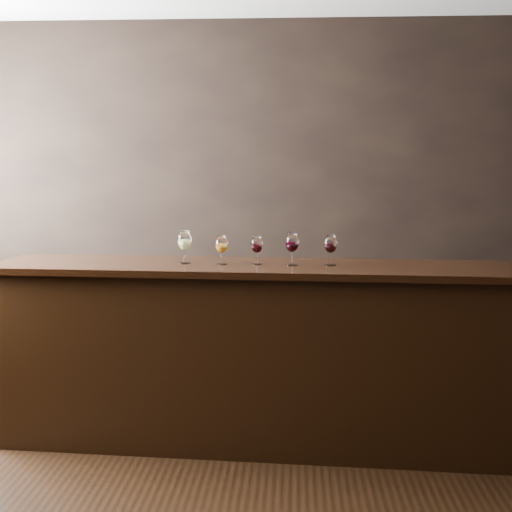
{
  "coord_description": "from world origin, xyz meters",
  "views": [
    {
      "loc": [
        0.49,
        -3.2,
        1.66
      ],
      "look_at": [
        0.26,
        1.06,
        1.16
      ],
      "focal_mm": 50.0,
      "sensor_mm": 36.0,
      "label": 1
    }
  ],
  "objects_px": {
    "glass_white": "(185,241)",
    "glass_red_a": "(257,245)",
    "glass_red_c": "(331,245)",
    "bar_counter": "(251,357)",
    "glass_amber": "(221,245)",
    "back_bar_shelf": "(272,343)",
    "glass_red_b": "(292,243)"
  },
  "relations": [
    {
      "from": "glass_white",
      "to": "glass_red_a",
      "type": "distance_m",
      "value": 0.44
    },
    {
      "from": "glass_red_a",
      "to": "glass_red_c",
      "type": "relative_size",
      "value": 0.92
    },
    {
      "from": "bar_counter",
      "to": "glass_red_a",
      "type": "relative_size",
      "value": 17.85
    },
    {
      "from": "glass_white",
      "to": "glass_amber",
      "type": "bearing_deg",
      "value": -10.54
    },
    {
      "from": "bar_counter",
      "to": "back_bar_shelf",
      "type": "height_order",
      "value": "bar_counter"
    },
    {
      "from": "back_bar_shelf",
      "to": "glass_white",
      "type": "relative_size",
      "value": 10.68
    },
    {
      "from": "glass_white",
      "to": "glass_red_c",
      "type": "distance_m",
      "value": 0.89
    },
    {
      "from": "glass_red_c",
      "to": "bar_counter",
      "type": "bearing_deg",
      "value": 177.41
    },
    {
      "from": "bar_counter",
      "to": "glass_amber",
      "type": "relative_size",
      "value": 17.51
    },
    {
      "from": "glass_white",
      "to": "glass_amber",
      "type": "xyz_separation_m",
      "value": [
        0.23,
        -0.04,
        -0.02
      ]
    },
    {
      "from": "bar_counter",
      "to": "glass_red_b",
      "type": "bearing_deg",
      "value": -2.94
    },
    {
      "from": "glass_amber",
      "to": "glass_red_a",
      "type": "bearing_deg",
      "value": 4.76
    },
    {
      "from": "bar_counter",
      "to": "back_bar_shelf",
      "type": "distance_m",
      "value": 0.98
    },
    {
      "from": "bar_counter",
      "to": "glass_amber",
      "type": "bearing_deg",
      "value": -170.22
    },
    {
      "from": "bar_counter",
      "to": "glass_red_a",
      "type": "distance_m",
      "value": 0.69
    },
    {
      "from": "glass_red_a",
      "to": "glass_red_b",
      "type": "xyz_separation_m",
      "value": [
        0.21,
        -0.03,
        0.02
      ]
    },
    {
      "from": "glass_white",
      "to": "glass_red_a",
      "type": "relative_size",
      "value": 1.18
    },
    {
      "from": "glass_amber",
      "to": "bar_counter",
      "type": "bearing_deg",
      "value": 5.72
    },
    {
      "from": "glass_white",
      "to": "glass_red_c",
      "type": "relative_size",
      "value": 1.09
    },
    {
      "from": "glass_red_b",
      "to": "glass_red_c",
      "type": "xyz_separation_m",
      "value": [
        0.23,
        0.01,
        -0.01
      ]
    },
    {
      "from": "glass_red_b",
      "to": "bar_counter",
      "type": "bearing_deg",
      "value": 172.99
    },
    {
      "from": "glass_red_a",
      "to": "bar_counter",
      "type": "bearing_deg",
      "value": 179.98
    },
    {
      "from": "glass_red_c",
      "to": "glass_red_a",
      "type": "bearing_deg",
      "value": 177.2
    },
    {
      "from": "back_bar_shelf",
      "to": "glass_amber",
      "type": "relative_size",
      "value": 12.36
    },
    {
      "from": "glass_amber",
      "to": "glass_white",
      "type": "bearing_deg",
      "value": 169.46
    },
    {
      "from": "back_bar_shelf",
      "to": "glass_red_a",
      "type": "height_order",
      "value": "glass_red_a"
    },
    {
      "from": "glass_amber",
      "to": "glass_red_b",
      "type": "bearing_deg",
      "value": -1.71
    },
    {
      "from": "back_bar_shelf",
      "to": "glass_red_c",
      "type": "distance_m",
      "value": 1.36
    },
    {
      "from": "glass_red_b",
      "to": "glass_red_c",
      "type": "bearing_deg",
      "value": 2.22
    },
    {
      "from": "back_bar_shelf",
      "to": "glass_red_a",
      "type": "relative_size",
      "value": 12.59
    },
    {
      "from": "glass_red_a",
      "to": "glass_red_c",
      "type": "distance_m",
      "value": 0.44
    },
    {
      "from": "bar_counter",
      "to": "glass_white",
      "type": "bearing_deg",
      "value": -179.44
    }
  ]
}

